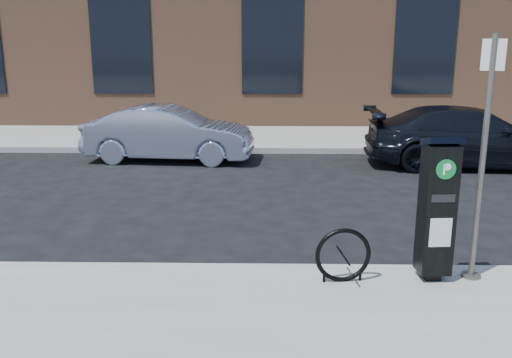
{
  "coord_description": "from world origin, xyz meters",
  "views": [
    {
      "loc": [
        -0.18,
        -6.37,
        2.86
      ],
      "look_at": [
        -0.31,
        0.5,
        1.15
      ],
      "focal_mm": 38.0,
      "sensor_mm": 36.0,
      "label": 1
    }
  ],
  "objects_px": {
    "parking_kiosk": "(437,207)",
    "car_dark": "(470,137)",
    "bike_rack": "(343,256)",
    "car_silver": "(169,134)",
    "sign_pole": "(482,162)"
  },
  "relations": [
    {
      "from": "parking_kiosk",
      "to": "car_dark",
      "type": "height_order",
      "value": "parking_kiosk"
    },
    {
      "from": "sign_pole",
      "to": "car_dark",
      "type": "height_order",
      "value": "sign_pole"
    },
    {
      "from": "sign_pole",
      "to": "car_dark",
      "type": "xyz_separation_m",
      "value": [
        2.4,
        6.83,
        -0.84
      ]
    },
    {
      "from": "sign_pole",
      "to": "bike_rack",
      "type": "xyz_separation_m",
      "value": [
        -1.56,
        -0.16,
        -1.08
      ]
    },
    {
      "from": "bike_rack",
      "to": "parking_kiosk",
      "type": "bearing_deg",
      "value": -1.19
    },
    {
      "from": "car_silver",
      "to": "car_dark",
      "type": "bearing_deg",
      "value": -89.47
    },
    {
      "from": "parking_kiosk",
      "to": "car_dark",
      "type": "xyz_separation_m",
      "value": [
        2.89,
        6.88,
        -0.32
      ]
    },
    {
      "from": "car_silver",
      "to": "bike_rack",
      "type": "bearing_deg",
      "value": -151.47
    },
    {
      "from": "bike_rack",
      "to": "car_silver",
      "type": "relative_size",
      "value": 0.16
    },
    {
      "from": "parking_kiosk",
      "to": "car_dark",
      "type": "distance_m",
      "value": 7.47
    },
    {
      "from": "car_dark",
      "to": "car_silver",
      "type": "bearing_deg",
      "value": 89.29
    },
    {
      "from": "bike_rack",
      "to": "car_dark",
      "type": "xyz_separation_m",
      "value": [
        3.97,
        6.98,
        0.24
      ]
    },
    {
      "from": "sign_pole",
      "to": "parking_kiosk",
      "type": "bearing_deg",
      "value": -153.64
    },
    {
      "from": "parking_kiosk",
      "to": "bike_rack",
      "type": "distance_m",
      "value": 1.22
    },
    {
      "from": "sign_pole",
      "to": "car_dark",
      "type": "distance_m",
      "value": 7.28
    }
  ]
}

